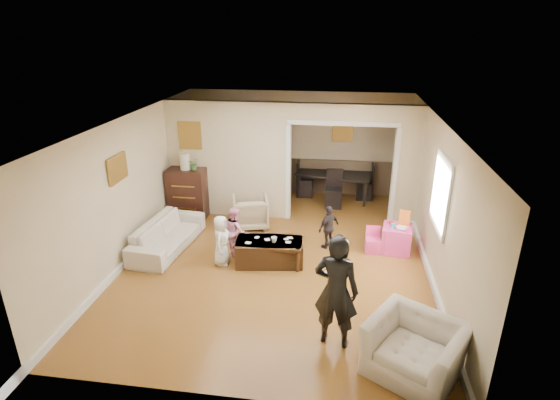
# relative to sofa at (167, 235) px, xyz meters

# --- Properties ---
(floor) EXTENTS (7.00, 7.00, 0.00)m
(floor) POSITION_rel_sofa_xyz_m (2.19, 0.02, -0.28)
(floor) COLOR olive
(floor) RESTS_ON ground
(partition_left) EXTENTS (2.75, 0.18, 2.60)m
(partition_left) POSITION_rel_sofa_xyz_m (0.82, 1.82, 1.02)
(partition_left) COLOR #BEB18B
(partition_left) RESTS_ON ground
(partition_right) EXTENTS (0.55, 0.18, 2.60)m
(partition_right) POSITION_rel_sofa_xyz_m (4.67, 1.82, 1.02)
(partition_right) COLOR #BEB18B
(partition_right) RESTS_ON ground
(partition_header) EXTENTS (2.22, 0.18, 0.35)m
(partition_header) POSITION_rel_sofa_xyz_m (3.29, 1.82, 2.14)
(partition_header) COLOR #BEB18B
(partition_header) RESTS_ON partition_right
(window_pane) EXTENTS (0.03, 0.95, 1.10)m
(window_pane) POSITION_rel_sofa_xyz_m (4.92, -0.38, 1.27)
(window_pane) COLOR white
(window_pane) RESTS_ON ground
(framed_art_partition) EXTENTS (0.45, 0.03, 0.55)m
(framed_art_partition) POSITION_rel_sofa_xyz_m (-0.01, 1.72, 1.57)
(framed_art_partition) COLOR brown
(framed_art_partition) RESTS_ON partition_left
(framed_art_sofa_wall) EXTENTS (0.03, 0.55, 0.40)m
(framed_art_sofa_wall) POSITION_rel_sofa_xyz_m (-0.52, -0.58, 1.52)
(framed_art_sofa_wall) COLOR brown
(framed_art_alcove) EXTENTS (0.45, 0.03, 0.55)m
(framed_art_alcove) POSITION_rel_sofa_xyz_m (3.29, 3.46, 1.42)
(framed_art_alcove) COLOR brown
(sofa) EXTENTS (0.96, 2.01, 0.57)m
(sofa) POSITION_rel_sofa_xyz_m (0.00, 0.00, 0.00)
(sofa) COLOR beige
(sofa) RESTS_ON ground
(armchair_back) EXTENTS (0.91, 0.92, 0.69)m
(armchair_back) POSITION_rel_sofa_xyz_m (1.41, 1.20, 0.06)
(armchair_back) COLOR tan
(armchair_back) RESTS_ON ground
(armchair_front) EXTENTS (1.44, 1.39, 0.71)m
(armchair_front) POSITION_rel_sofa_xyz_m (4.30, -2.75, 0.07)
(armchair_front) COLOR beige
(armchair_front) RESTS_ON ground
(dresser) EXTENTS (0.83, 0.47, 1.14)m
(dresser) POSITION_rel_sofa_xyz_m (-0.09, 1.50, 0.29)
(dresser) COLOR #33170F
(dresser) RESTS_ON ground
(table_lamp) EXTENTS (0.22, 0.22, 0.36)m
(table_lamp) POSITION_rel_sofa_xyz_m (-0.09, 1.50, 1.04)
(table_lamp) COLOR beige
(table_lamp) RESTS_ON dresser
(potted_plant) EXTENTS (0.25, 0.21, 0.27)m
(potted_plant) POSITION_rel_sofa_xyz_m (0.11, 1.50, 1.00)
(potted_plant) COLOR #4E7E38
(potted_plant) RESTS_ON dresser
(coffee_table) EXTENTS (1.29, 0.78, 0.45)m
(coffee_table) POSITION_rel_sofa_xyz_m (2.06, -0.30, -0.06)
(coffee_table) COLOR #372111
(coffee_table) RESTS_ON ground
(coffee_cup) EXTENTS (0.12, 0.12, 0.10)m
(coffee_cup) POSITION_rel_sofa_xyz_m (2.16, -0.35, 0.22)
(coffee_cup) COLOR silver
(coffee_cup) RESTS_ON coffee_table
(play_table) EXTENTS (0.61, 0.61, 0.52)m
(play_table) POSITION_rel_sofa_xyz_m (4.42, 0.50, -0.03)
(play_table) COLOR #F3409D
(play_table) RESTS_ON ground
(cereal_box) EXTENTS (0.21, 0.10, 0.30)m
(cereal_box) POSITION_rel_sofa_xyz_m (4.54, 0.60, 0.38)
(cereal_box) COLOR gold
(cereal_box) RESTS_ON play_table
(cyan_cup) EXTENTS (0.08, 0.08, 0.08)m
(cyan_cup) POSITION_rel_sofa_xyz_m (4.32, 0.45, 0.27)
(cyan_cup) COLOR #28BAC8
(cyan_cup) RESTS_ON play_table
(toy_block) EXTENTS (0.09, 0.07, 0.05)m
(toy_block) POSITION_rel_sofa_xyz_m (4.30, 0.62, 0.26)
(toy_block) COLOR red
(toy_block) RESTS_ON play_table
(play_bowl) EXTENTS (0.23, 0.23, 0.05)m
(play_bowl) POSITION_rel_sofa_xyz_m (4.47, 0.38, 0.26)
(play_bowl) COLOR white
(play_bowl) RESTS_ON play_table
(dining_table) EXTENTS (2.02, 1.39, 0.65)m
(dining_table) POSITION_rel_sofa_xyz_m (3.16, 3.23, 0.04)
(dining_table) COLOR black
(dining_table) RESTS_ON ground
(adult_person) EXTENTS (0.68, 0.52, 1.66)m
(adult_person) POSITION_rel_sofa_xyz_m (3.30, -2.33, 0.54)
(adult_person) COLOR black
(adult_person) RESTS_ON ground
(child_kneel_a) EXTENTS (0.31, 0.47, 0.95)m
(child_kneel_a) POSITION_rel_sofa_xyz_m (1.21, -0.45, 0.19)
(child_kneel_a) COLOR white
(child_kneel_a) RESTS_ON ground
(child_kneel_b) EXTENTS (0.53, 0.57, 0.93)m
(child_kneel_b) POSITION_rel_sofa_xyz_m (1.36, 0.00, 0.18)
(child_kneel_b) COLOR #F99BBD
(child_kneel_b) RESTS_ON ground
(child_toddler) EXTENTS (0.50, 0.53, 0.88)m
(child_toddler) POSITION_rel_sofa_xyz_m (3.11, 0.45, 0.16)
(child_toddler) COLOR black
(child_toddler) RESTS_ON ground
(craft_papers) EXTENTS (0.83, 0.40, 0.00)m
(craft_papers) POSITION_rel_sofa_xyz_m (2.11, -0.26, 0.17)
(craft_papers) COLOR white
(craft_papers) RESTS_ON coffee_table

